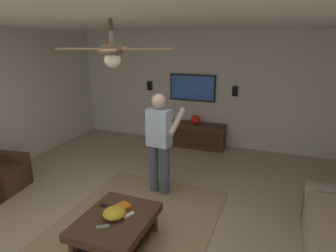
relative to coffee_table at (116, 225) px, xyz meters
name	(u,v)px	position (x,y,z in m)	size (l,w,h in m)	color
ground_plane	(124,235)	(0.21, 0.03, -0.30)	(8.99, 8.99, 0.00)	tan
wall_back_tv	(203,89)	(4.01, 0.03, 1.02)	(0.10, 6.41, 2.63)	silver
ceiling_slab	(113,13)	(0.21, 0.03, 2.38)	(7.69, 6.41, 0.10)	white
area_rug	(125,235)	(0.20, 0.00, -0.29)	(3.15, 2.06, 0.01)	#9E8460
coffee_table	(116,225)	(0.00, 0.00, 0.00)	(1.00, 0.80, 0.40)	#422B1C
media_console	(188,134)	(3.67, 0.26, -0.02)	(0.45, 1.70, 0.55)	#422B1C
tv	(192,88)	(3.91, 0.26, 1.05)	(0.05, 1.09, 0.61)	black
person_standing	(160,138)	(1.41, 0.02, 0.64)	(0.58, 0.59, 1.64)	#4C5166
bowl	(114,213)	(-0.01, 0.01, 0.16)	(0.27, 0.27, 0.12)	gold
remote_white	(129,215)	(0.08, -0.13, 0.12)	(0.15, 0.04, 0.02)	white
remote_black	(106,206)	(0.15, 0.24, 0.12)	(0.15, 0.04, 0.02)	black
remote_grey	(103,227)	(-0.23, 0.03, 0.12)	(0.15, 0.04, 0.02)	slate
book	(121,207)	(0.19, 0.03, 0.12)	(0.22, 0.16, 0.04)	orange
vase_round	(195,120)	(3.63, 0.08, 0.36)	(0.22, 0.22, 0.22)	red
wall_speaker_left	(235,91)	(3.93, -0.72, 1.03)	(0.06, 0.12, 0.22)	black
wall_speaker_right	(150,86)	(3.93, 1.36, 1.03)	(0.06, 0.12, 0.22)	black
ceiling_fan	(113,52)	(-0.04, -0.11, 2.00)	(1.14, 1.17, 0.46)	#4C3828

